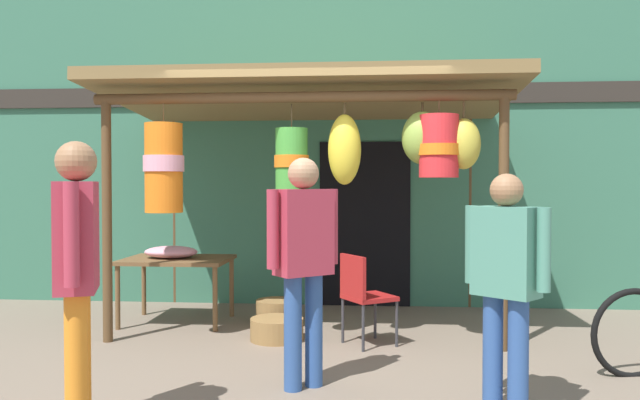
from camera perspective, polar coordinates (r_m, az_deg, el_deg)
ground_plane at (r=5.86m, az=-1.15°, el=-13.26°), size 30.00×30.00×0.00m
shop_facade at (r=7.92m, az=0.61°, el=5.66°), size 9.90×0.29×4.14m
market_stall_canopy at (r=6.63m, az=-0.62°, el=7.63°), size 4.15×2.54×2.55m
display_table at (r=7.01m, az=-12.68°, el=-5.68°), size 1.11×0.84×0.70m
flower_heap_on_table at (r=6.99m, az=-13.13°, el=-4.56°), size 0.57×0.40×0.13m
folding_chair at (r=5.90m, az=3.82°, el=-8.17°), size 0.55×0.55×0.84m
wicker_basket_by_table at (r=6.19m, az=-3.89°, el=-11.48°), size 0.51×0.51×0.21m
wicker_basket_spare at (r=6.78m, az=-3.81°, el=-10.06°), size 0.46×0.46×0.27m
vendor_in_orange at (r=4.28m, az=16.32°, el=-6.37°), size 0.47×0.43×1.56m
customer_foreground at (r=4.63m, az=-1.50°, el=-4.70°), size 0.48×0.42×1.68m
shopper_by_bananas at (r=4.01m, az=-20.94°, el=-5.16°), size 0.34×0.56×1.74m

